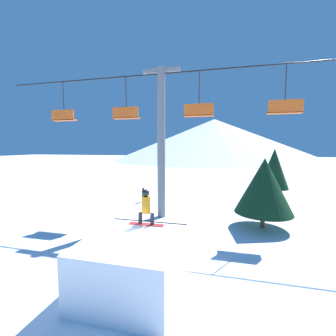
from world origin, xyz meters
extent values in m
plane|color=white|center=(0.00, 0.00, 0.00)|extent=(220.00, 220.00, 0.00)
cone|color=silver|center=(0.00, 78.61, 7.37)|extent=(72.05, 72.05, 14.73)
cube|color=white|center=(0.79, 0.50, 0.88)|extent=(2.93, 3.27, 1.76)
cube|color=silver|center=(0.79, 2.09, 1.73)|extent=(2.93, 0.10, 0.06)
cube|color=#B22D2D|center=(0.81, 1.72, 1.78)|extent=(1.32, 0.26, 0.03)
cylinder|color=black|center=(0.58, 1.72, 2.00)|extent=(0.14, 0.14, 0.42)
cylinder|color=black|center=(1.04, 1.72, 2.00)|extent=(0.14, 0.14, 0.42)
cylinder|color=orange|center=(0.81, 1.72, 2.52)|extent=(0.32, 0.32, 0.62)
sphere|color=black|center=(0.81, 1.72, 2.96)|extent=(0.26, 0.26, 0.26)
cylinder|color=slate|center=(-0.41, 8.18, 4.82)|extent=(0.52, 0.52, 9.63)
cube|color=slate|center=(-0.41, 8.18, 9.43)|extent=(2.40, 0.24, 0.24)
cylinder|color=black|center=(-0.41, 8.18, 9.23)|extent=(22.65, 0.08, 0.08)
cylinder|color=#28282D|center=(-7.63, 8.18, 7.89)|extent=(0.06, 0.06, 2.69)
cube|color=#E05619|center=(-7.63, 8.18, 6.55)|extent=(1.80, 0.44, 0.08)
cube|color=#E05619|center=(-7.63, 8.00, 6.90)|extent=(1.80, 0.08, 0.70)
cylinder|color=#28282D|center=(-2.82, 8.18, 7.89)|extent=(0.06, 0.06, 2.69)
cube|color=#E05619|center=(-2.82, 8.18, 6.55)|extent=(1.80, 0.44, 0.08)
cube|color=#E05619|center=(-2.82, 8.00, 6.90)|extent=(1.80, 0.08, 0.70)
cylinder|color=#28282D|center=(2.00, 8.18, 7.89)|extent=(0.06, 0.06, 2.69)
cube|color=#E05619|center=(2.00, 8.18, 6.55)|extent=(1.80, 0.44, 0.08)
cube|color=#E05619|center=(2.00, 8.00, 6.90)|extent=(1.80, 0.08, 0.70)
cylinder|color=#28282D|center=(6.81, 8.18, 7.89)|extent=(0.06, 0.06, 2.69)
cube|color=#E05619|center=(6.81, 8.18, 6.55)|extent=(1.80, 0.44, 0.08)
cube|color=#E05619|center=(6.81, 8.00, 6.90)|extent=(1.80, 0.08, 0.70)
cylinder|color=#4C3823|center=(5.80, 7.61, 0.43)|extent=(0.25, 0.25, 0.86)
cone|color=black|center=(5.80, 7.61, 2.44)|extent=(3.20, 3.20, 3.15)
cylinder|color=#4C3823|center=(7.54, 13.77, 0.62)|extent=(0.30, 0.30, 1.25)
cone|color=black|center=(7.54, 13.77, 2.89)|extent=(2.32, 2.32, 3.27)
cylinder|color=black|center=(-2.95, 11.62, 0.23)|extent=(0.17, 0.17, 0.45)
cylinder|color=black|center=(-2.95, 11.62, 0.75)|extent=(0.24, 0.24, 0.60)
sphere|color=#232328|center=(-2.95, 11.62, 1.14)|extent=(0.18, 0.18, 0.18)
camera|label=1|loc=(3.53, -5.91, 4.63)|focal=24.00mm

